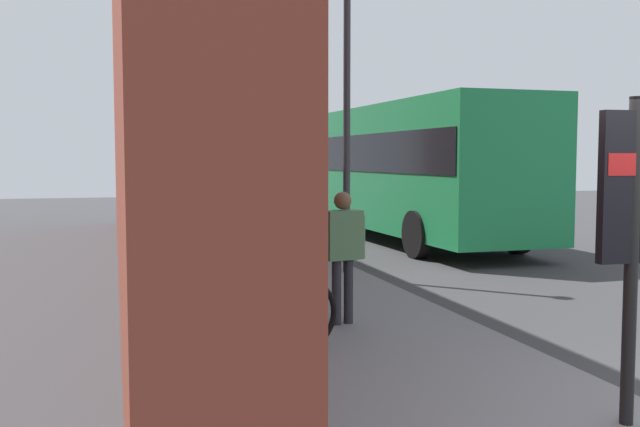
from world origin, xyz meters
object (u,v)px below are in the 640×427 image
Objects in this scene: transit_info_sign at (633,208)px; bicycle_leaning_wall at (239,303)px; bicycle_beside_lamp at (264,319)px; bicycle_end_of_row at (231,287)px; pedestrian_crossing_street at (343,244)px; city_bus at (404,164)px; street_lamp at (347,92)px.

bicycle_leaning_wall is at bearing 35.01° from transit_info_sign.
transit_info_sign reaches higher than bicycle_beside_lamp.
pedestrian_crossing_street reaches higher than bicycle_end_of_row.
bicycle_beside_lamp is at bearing 135.52° from pedestrian_crossing_street.
city_bus is 10.30m from pedestrian_crossing_street.
bicycle_leaning_wall is 11.28m from city_bus.
street_lamp reaches higher than transit_info_sign.
street_lamp is at bearing -38.51° from bicycle_end_of_row.
bicycle_end_of_row is at bearing 1.19° from bicycle_beside_lamp.
street_lamp is (3.12, -2.48, 2.68)m from bicycle_end_of_row.
bicycle_end_of_row is (1.85, 0.04, 0.00)m from bicycle_beside_lamp.
city_bus is at bearing -15.30° from transit_info_sign.
transit_info_sign is (-4.32, -2.26, 1.21)m from bicycle_end_of_row.
pedestrian_crossing_street is (-9.20, 4.56, -0.84)m from city_bus.
bicycle_beside_lamp is at bearing 153.81° from street_lamp.
street_lamp is at bearing -26.19° from bicycle_beside_lamp.
pedestrian_crossing_street is at bearing 161.48° from street_lamp.
transit_info_sign is at bearing -144.99° from bicycle_leaning_wall.
pedestrian_crossing_street is at bearing 15.83° from transit_info_sign.
bicycle_beside_lamp is 1.08× the size of pedestrian_crossing_street.
bicycle_beside_lamp is 1.78m from pedestrian_crossing_street.
transit_info_sign is 7.59m from street_lamp.
transit_info_sign is 0.23× the size of city_bus.
city_bus is at bearing -31.50° from bicycle_leaning_wall.
bicycle_leaning_wall is (0.86, 0.10, -0.00)m from bicycle_beside_lamp.
transit_info_sign is at bearing -137.98° from bicycle_beside_lamp.
city_bus is (12.87, -3.52, 0.20)m from transit_info_sign.
bicycle_end_of_row is at bearing 62.12° from pedestrian_crossing_street.
city_bus is at bearing -26.39° from pedestrian_crossing_street.
bicycle_end_of_row is 0.16× the size of city_bus.
city_bus is at bearing -28.92° from bicycle_beside_lamp.
bicycle_end_of_row is at bearing 27.65° from transit_info_sign.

